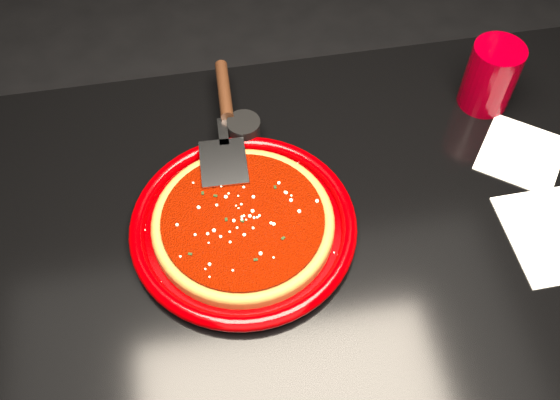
# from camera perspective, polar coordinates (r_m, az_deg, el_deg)

# --- Properties ---
(table) EXTENTS (1.20, 0.80, 0.75)m
(table) POSITION_cam_1_polar(r_m,az_deg,el_deg) (1.25, 2.81, -13.30)
(table) COLOR black
(table) RESTS_ON floor
(plate) EXTENTS (0.43, 0.43, 0.02)m
(plate) POSITION_cam_1_polar(r_m,az_deg,el_deg) (0.92, -3.37, -2.32)
(plate) COLOR #7B0001
(plate) RESTS_ON table
(pizza_crust) EXTENTS (0.34, 0.34, 0.01)m
(pizza_crust) POSITION_cam_1_polar(r_m,az_deg,el_deg) (0.91, -3.38, -2.20)
(pizza_crust) COLOR brown
(pizza_crust) RESTS_ON plate
(pizza_crust_rim) EXTENTS (0.34, 0.34, 0.02)m
(pizza_crust_rim) POSITION_cam_1_polar(r_m,az_deg,el_deg) (0.91, -3.40, -1.97)
(pizza_crust_rim) COLOR brown
(pizza_crust_rim) RESTS_ON plate
(pizza_sauce) EXTENTS (0.30, 0.30, 0.01)m
(pizza_sauce) POSITION_cam_1_polar(r_m,az_deg,el_deg) (0.90, -3.41, -1.80)
(pizza_sauce) COLOR #6E0C00
(pizza_sauce) RESTS_ON plate
(parmesan_dusting) EXTENTS (0.23, 0.23, 0.01)m
(parmesan_dusting) POSITION_cam_1_polar(r_m,az_deg,el_deg) (0.90, -3.43, -1.57)
(parmesan_dusting) COLOR #F2E6C0
(parmesan_dusting) RESTS_ON plate
(basil_flecks) EXTENTS (0.21, 0.21, 0.00)m
(basil_flecks) POSITION_cam_1_polar(r_m,az_deg,el_deg) (0.90, -3.43, -1.60)
(basil_flecks) COLOR black
(basil_flecks) RESTS_ON plate
(pizza_server) EXTENTS (0.10, 0.31, 0.02)m
(pizza_server) POSITION_cam_1_polar(r_m,az_deg,el_deg) (1.00, -5.06, 7.12)
(pizza_server) COLOR silver
(pizza_server) RESTS_ON plate
(cup) EXTENTS (0.10, 0.10, 0.12)m
(cup) POSITION_cam_1_polar(r_m,az_deg,el_deg) (1.10, 18.71, 10.67)
(cup) COLOR maroon
(cup) RESTS_ON table
(napkin_b) EXTENTS (0.18, 0.18, 0.00)m
(napkin_b) POSITION_cam_1_polar(r_m,az_deg,el_deg) (1.08, 21.21, 3.97)
(napkin_b) COLOR silver
(napkin_b) RESTS_ON table
(ramekin) EXTENTS (0.06, 0.06, 0.04)m
(ramekin) POSITION_cam_1_polar(r_m,az_deg,el_deg) (1.02, -3.31, 6.39)
(ramekin) COLOR black
(ramekin) RESTS_ON table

